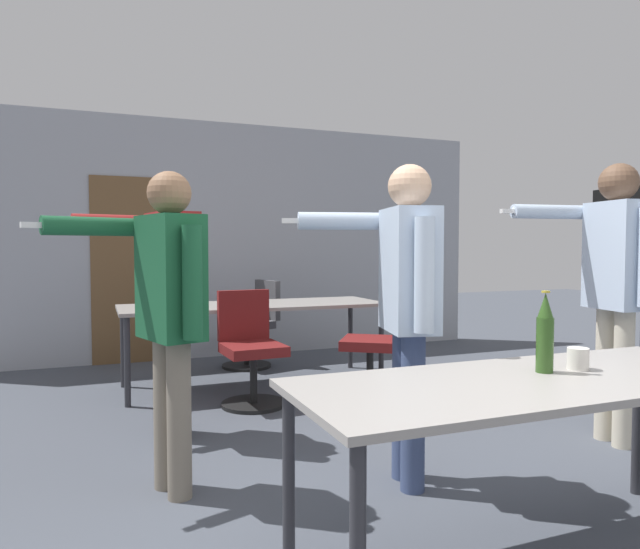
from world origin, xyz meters
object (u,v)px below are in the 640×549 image
office_chair_far_left (253,327)px  office_chair_near_pushed (379,347)px  office_chair_side_rolled (250,352)px  person_far_watching (614,272)px  beer_bottle (545,334)px  person_left_plaid (170,281)px  person_center_tall (168,299)px  drink_cup (578,359)px  person_right_polo (406,292)px

office_chair_far_left → office_chair_near_pushed: (0.65, -1.68, 0.01)m
office_chair_side_rolled → person_far_watching: bearing=134.1°
person_far_watching → beer_bottle: 1.64m
person_left_plaid → office_chair_near_pushed: bearing=-90.3°
beer_bottle → office_chair_near_pushed: bearing=78.8°
office_chair_far_left → person_center_tall: bearing=142.9°
office_chair_side_rolled → office_chair_near_pushed: 1.07m
person_left_plaid → beer_bottle: bearing=-159.7°
person_center_tall → office_chair_near_pushed: size_ratio=1.79×
office_chair_far_left → beer_bottle: size_ratio=2.70×
person_left_plaid → drink_cup: (1.44, -2.05, -0.25)m
beer_bottle → person_right_polo: bearing=104.1°
beer_bottle → person_far_watching: bearing=32.1°
person_center_tall → person_far_watching: 2.78m
office_chair_near_pushed → office_chair_far_left: bearing=54.8°
person_far_watching → office_chair_side_rolled: person_far_watching is taller
office_chair_near_pushed → office_chair_side_rolled: bearing=109.8°
office_chair_side_rolled → beer_bottle: size_ratio=2.69×
person_left_plaid → office_chair_near_pushed: size_ratio=1.87×
office_chair_side_rolled → drink_cup: 2.78m
person_far_watching → person_right_polo: (-1.57, -0.07, -0.08)m
office_chair_side_rolled → beer_bottle: beer_bottle is taller
person_center_tall → person_right_polo: bearing=-123.5°
person_left_plaid → drink_cup: size_ratio=18.79×
office_chair_side_rolled → beer_bottle: bearing=98.7°
person_left_plaid → person_far_watching: size_ratio=0.96×
person_right_polo → office_chair_near_pushed: (0.67, 1.60, -0.60)m
beer_bottle → office_chair_side_rolled: bearing=102.1°
office_chair_side_rolled → drink_cup: office_chair_side_rolled is taller
person_left_plaid → office_chair_side_rolled: 1.12m
person_right_polo → office_chair_side_rolled: bearing=24.9°
person_far_watching → office_chair_side_rolled: (-1.94, 1.79, -0.69)m
office_chair_near_pushed → person_left_plaid: bearing=134.9°
person_right_polo → beer_bottle: 0.83m
person_far_watching → beer_bottle: (-1.38, -0.86, -0.20)m
person_far_watching → drink_cup: person_far_watching is taller
person_right_polo → office_chair_far_left: (0.03, 3.28, -0.61)m
person_far_watching → office_chair_near_pushed: 1.90m
office_chair_far_left → drink_cup: size_ratio=9.93×
person_center_tall → office_chair_far_left: size_ratio=1.81×
office_chair_far_left → beer_bottle: beer_bottle is taller
person_far_watching → person_right_polo: size_ratio=1.06×
person_right_polo → drink_cup: size_ratio=18.50×
person_center_tall → office_chair_near_pushed: (1.87, 1.25, -0.57)m
office_chair_side_rolled → office_chair_near_pushed: bearing=162.8°
office_chair_side_rolled → office_chair_far_left: size_ratio=1.00×
drink_cup → office_chair_side_rolled: bearing=105.6°
office_chair_side_rolled → drink_cup: bearing=102.2°
person_left_plaid → office_chair_side_rolled: size_ratio=1.90×
person_center_tall → office_chair_side_rolled: (0.82, 1.51, -0.58)m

